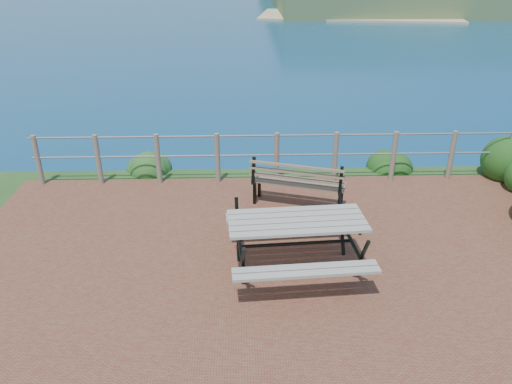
# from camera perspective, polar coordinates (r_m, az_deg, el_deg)

# --- Properties ---
(ground) EXTENTS (10.00, 7.00, 0.12)m
(ground) POSITION_cam_1_polar(r_m,az_deg,el_deg) (7.07, 4.15, -10.34)
(ground) COLOR brown
(ground) RESTS_ON ground
(safety_railing) EXTENTS (9.40, 0.10, 1.00)m
(safety_railing) POSITION_cam_1_polar(r_m,az_deg,el_deg) (9.72, 2.36, 4.27)
(safety_railing) COLOR #6B5B4C
(safety_railing) RESTS_ON ground
(picnic_table) EXTENTS (1.95, 1.65, 0.80)m
(picnic_table) POSITION_cam_1_polar(r_m,az_deg,el_deg) (7.07, 4.61, -5.35)
(picnic_table) COLOR gray
(picnic_table) RESTS_ON ground
(park_bench) EXTENTS (1.69, 0.89, 0.93)m
(park_bench) POSITION_cam_1_polar(r_m,az_deg,el_deg) (8.77, 4.90, 1.94)
(park_bench) COLOR brown
(park_bench) RESTS_ON ground
(shrub_right_edge) EXTENTS (1.16, 1.16, 1.65)m
(shrub_right_edge) POSITION_cam_1_polar(r_m,az_deg,el_deg) (11.01, 26.44, 0.88)
(shrub_right_edge) COLOR #1B4515
(shrub_right_edge) RESTS_ON ground
(shrub_lip_west) EXTENTS (0.88, 0.88, 0.67)m
(shrub_lip_west) POSITION_cam_1_polar(r_m,az_deg,el_deg) (10.65, -12.14, 2.36)
(shrub_lip_west) COLOR #25541F
(shrub_lip_west) RESTS_ON ground
(shrub_lip_east) EXTENTS (0.78, 0.78, 0.52)m
(shrub_lip_east) POSITION_cam_1_polar(r_m,az_deg,el_deg) (10.99, 14.62, 2.85)
(shrub_lip_east) COLOR #1B4515
(shrub_lip_east) RESTS_ON ground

